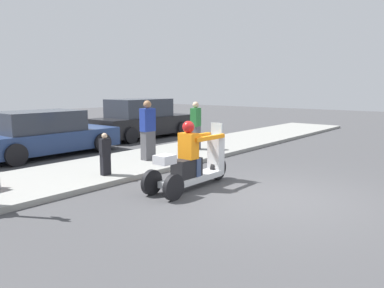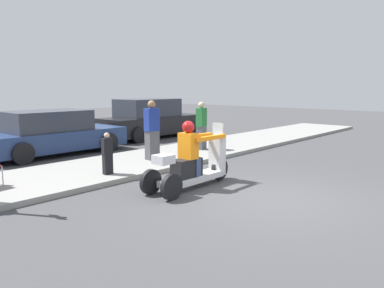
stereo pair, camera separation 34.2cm
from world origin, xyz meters
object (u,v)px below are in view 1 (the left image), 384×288
Objects in this scene: spectator_end_of_line at (196,126)px; spectator_near_curb at (105,155)px; parked_car_lot_left at (142,120)px; parked_car_lot_right at (44,134)px; motorcycle_trike at (192,164)px; spectator_mid_group at (148,131)px.

spectator_near_curb is at bearing -170.99° from spectator_end_of_line.
parked_car_lot_left is at bearing 70.58° from spectator_end_of_line.
parked_car_lot_left reaches higher than parked_car_lot_right.
spectator_end_of_line is 4.91m from parked_car_lot_right.
motorcycle_trike is 1.44× the size of spectator_mid_group.
spectator_near_curb is 7.46m from parked_car_lot_left.
motorcycle_trike is at bearing -142.16° from spectator_end_of_line.
parked_car_lot_left is at bearing 54.11° from motorcycle_trike.
motorcycle_trike is 0.54× the size of parked_car_lot_right.
spectator_mid_group is 0.36× the size of parked_car_lot_left.
spectator_end_of_line is 0.94× the size of spectator_mid_group.
spectator_near_curb is 0.59× the size of spectator_mid_group.
spectator_mid_group is at bearing -71.57° from parked_car_lot_right.
spectator_end_of_line is 1.58× the size of spectator_near_curb.
spectator_end_of_line is at bearing 9.01° from spectator_near_curb.
parked_car_lot_right is at bearing 79.32° from spectator_near_curb.
parked_car_lot_left is (3.75, 4.22, -0.15)m from spectator_mid_group.
spectator_near_curb is at bearing -163.48° from spectator_mid_group.
parked_car_lot_right is (-3.48, 3.46, -0.20)m from spectator_end_of_line.
spectator_end_of_line reaches higher than motorcycle_trike.
spectator_mid_group reaches higher than parked_car_lot_right.
spectator_end_of_line is 0.34× the size of parked_car_lot_left.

